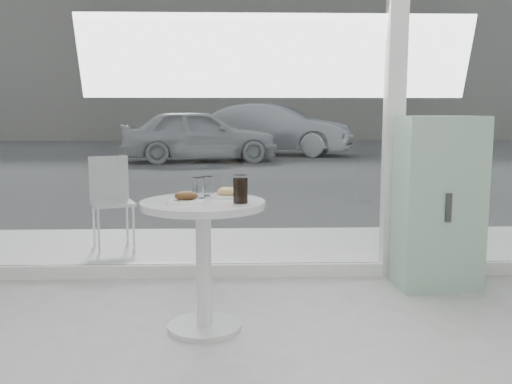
{
  "coord_description": "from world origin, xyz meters",
  "views": [
    {
      "loc": [
        -0.3,
        -1.35,
        1.28
      ],
      "look_at": [
        -0.2,
        1.7,
        0.85
      ],
      "focal_mm": 40.0,
      "sensor_mm": 36.0,
      "label": 1
    }
  ],
  "objects_px": {
    "plate_donut": "(228,193)",
    "water_tumbler_b": "(207,187)",
    "plate_fritter": "(186,198)",
    "water_tumbler_a": "(198,189)",
    "car_white": "(199,135)",
    "car_silver": "(274,129)",
    "main_table": "(203,238)",
    "cola_glass": "(240,190)",
    "patio_chair": "(111,196)",
    "mint_cabinet": "(438,203)"
  },
  "relations": [
    {
      "from": "plate_donut",
      "to": "water_tumbler_b",
      "type": "bearing_deg",
      "value": 153.34
    },
    {
      "from": "plate_fritter",
      "to": "water_tumbler_b",
      "type": "bearing_deg",
      "value": 69.33
    },
    {
      "from": "water_tumbler_a",
      "to": "car_white",
      "type": "bearing_deg",
      "value": 93.67
    },
    {
      "from": "car_white",
      "to": "car_silver",
      "type": "distance_m",
      "value": 3.04
    },
    {
      "from": "main_table",
      "to": "car_white",
      "type": "distance_m",
      "value": 11.48
    },
    {
      "from": "main_table",
      "to": "cola_glass",
      "type": "distance_m",
      "value": 0.37
    },
    {
      "from": "plate_donut",
      "to": "cola_glass",
      "type": "xyz_separation_m",
      "value": [
        0.07,
        -0.24,
        0.06
      ]
    },
    {
      "from": "main_table",
      "to": "car_silver",
      "type": "distance_m",
      "value": 13.75
    },
    {
      "from": "car_white",
      "to": "plate_donut",
      "type": "relative_size",
      "value": 17.89
    },
    {
      "from": "water_tumbler_a",
      "to": "cola_glass",
      "type": "bearing_deg",
      "value": -38.32
    },
    {
      "from": "plate_donut",
      "to": "patio_chair",
      "type": "bearing_deg",
      "value": 121.87
    },
    {
      "from": "mint_cabinet",
      "to": "water_tumbler_a",
      "type": "height_order",
      "value": "mint_cabinet"
    },
    {
      "from": "patio_chair",
      "to": "plate_donut",
      "type": "bearing_deg",
      "value": -79.42
    },
    {
      "from": "car_silver",
      "to": "water_tumbler_a",
      "type": "height_order",
      "value": "car_silver"
    },
    {
      "from": "car_white",
      "to": "plate_fritter",
      "type": "relative_size",
      "value": 18.92
    },
    {
      "from": "patio_chair",
      "to": "plate_fritter",
      "type": "xyz_separation_m",
      "value": [
        0.86,
        -1.96,
        0.28
      ]
    },
    {
      "from": "water_tumbler_a",
      "to": "cola_glass",
      "type": "xyz_separation_m",
      "value": [
        0.25,
        -0.2,
        0.02
      ]
    },
    {
      "from": "water_tumbler_a",
      "to": "cola_glass",
      "type": "relative_size",
      "value": 0.77
    },
    {
      "from": "mint_cabinet",
      "to": "cola_glass",
      "type": "height_order",
      "value": "mint_cabinet"
    },
    {
      "from": "plate_donut",
      "to": "cola_glass",
      "type": "bearing_deg",
      "value": -72.99
    },
    {
      "from": "patio_chair",
      "to": "car_white",
      "type": "height_order",
      "value": "car_white"
    },
    {
      "from": "plate_donut",
      "to": "plate_fritter",
      "type": "bearing_deg",
      "value": -137.62
    },
    {
      "from": "mint_cabinet",
      "to": "water_tumbler_a",
      "type": "relative_size",
      "value": 10.24
    },
    {
      "from": "plate_fritter",
      "to": "water_tumbler_a",
      "type": "distance_m",
      "value": 0.18
    },
    {
      "from": "main_table",
      "to": "cola_glass",
      "type": "height_order",
      "value": "cola_glass"
    },
    {
      "from": "main_table",
      "to": "water_tumbler_a",
      "type": "relative_size",
      "value": 6.3
    },
    {
      "from": "plate_fritter",
      "to": "water_tumbler_b",
      "type": "relative_size",
      "value": 1.78
    },
    {
      "from": "plate_fritter",
      "to": "cola_glass",
      "type": "relative_size",
      "value": 1.33
    },
    {
      "from": "car_white",
      "to": "water_tumbler_a",
      "type": "xyz_separation_m",
      "value": [
        0.73,
        -11.33,
        0.15
      ]
    },
    {
      "from": "car_silver",
      "to": "water_tumbler_a",
      "type": "bearing_deg",
      "value": -167.5
    },
    {
      "from": "patio_chair",
      "to": "plate_donut",
      "type": "relative_size",
      "value": 3.71
    },
    {
      "from": "patio_chair",
      "to": "plate_donut",
      "type": "distance_m",
      "value": 2.08
    },
    {
      "from": "mint_cabinet",
      "to": "plate_fritter",
      "type": "distance_m",
      "value": 1.94
    },
    {
      "from": "plate_donut",
      "to": "water_tumbler_b",
      "type": "distance_m",
      "value": 0.15
    },
    {
      "from": "car_white",
      "to": "main_table",
      "type": "bearing_deg",
      "value": 175.95
    },
    {
      "from": "mint_cabinet",
      "to": "water_tumbler_b",
      "type": "height_order",
      "value": "mint_cabinet"
    },
    {
      "from": "patio_chair",
      "to": "car_silver",
      "type": "height_order",
      "value": "car_silver"
    },
    {
      "from": "plate_fritter",
      "to": "water_tumbler_a",
      "type": "xyz_separation_m",
      "value": [
        0.06,
        0.17,
        0.03
      ]
    },
    {
      "from": "water_tumbler_a",
      "to": "mint_cabinet",
      "type": "bearing_deg",
      "value": 21.3
    },
    {
      "from": "car_white",
      "to": "water_tumbler_b",
      "type": "height_order",
      "value": "car_white"
    },
    {
      "from": "main_table",
      "to": "plate_donut",
      "type": "bearing_deg",
      "value": 48.65
    },
    {
      "from": "water_tumbler_b",
      "to": "car_white",
      "type": "bearing_deg",
      "value": 93.95
    },
    {
      "from": "mint_cabinet",
      "to": "plate_donut",
      "type": "distance_m",
      "value": 1.64
    },
    {
      "from": "patio_chair",
      "to": "water_tumbler_a",
      "type": "bearing_deg",
      "value": -84.34
    },
    {
      "from": "water_tumbler_a",
      "to": "water_tumbler_b",
      "type": "xyz_separation_m",
      "value": [
        0.05,
        0.11,
        -0.0
      ]
    },
    {
      "from": "car_silver",
      "to": "plate_donut",
      "type": "height_order",
      "value": "car_silver"
    },
    {
      "from": "plate_fritter",
      "to": "plate_donut",
      "type": "distance_m",
      "value": 0.32
    },
    {
      "from": "main_table",
      "to": "patio_chair",
      "type": "bearing_deg",
      "value": 116.29
    },
    {
      "from": "patio_chair",
      "to": "water_tumbler_a",
      "type": "xyz_separation_m",
      "value": [
        0.91,
        -1.79,
        0.31
      ]
    },
    {
      "from": "main_table",
      "to": "water_tumbler_a",
      "type": "distance_m",
      "value": 0.3
    }
  ]
}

